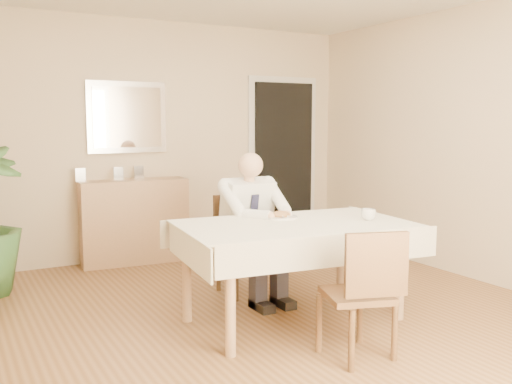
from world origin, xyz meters
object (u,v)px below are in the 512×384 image
seated_man (256,219)px  sideboard (134,221)px  dining_table (294,234)px  chair_far (241,238)px  chair_near (365,288)px  coffee_mug (368,214)px

seated_man → sideboard: bearing=106.3°
dining_table → chair_far: size_ratio=2.12×
dining_table → seated_man: seated_man is taller
chair_near → sideboard: size_ratio=0.76×
chair_far → seated_man: seated_man is taller
chair_near → sideboard: sideboard is taller
seated_man → sideboard: size_ratio=1.12×
chair_near → seated_man: size_ratio=0.68×
dining_table → seated_man: bearing=96.1°
chair_near → coffee_mug: size_ratio=7.57×
chair_near → sideboard: bearing=117.1°
seated_man → coffee_mug: (0.56, -0.77, 0.11)m
dining_table → chair_near: bearing=-84.8°
chair_near → coffee_mug: bearing=67.1°
dining_table → sideboard: bearing=108.5°
chair_far → sideboard: 1.57m
coffee_mug → sideboard: 2.78m
chair_far → chair_near: (-0.01, -1.71, -0.01)m
dining_table → coffee_mug: (0.56, -0.17, 0.13)m
chair_near → dining_table: bearing=107.2°
chair_far → sideboard: bearing=115.6°
dining_table → chair_far: 0.90m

